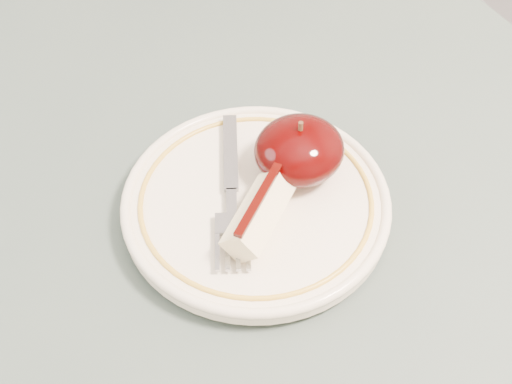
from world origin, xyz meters
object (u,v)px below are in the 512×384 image
apple_half (299,150)px  fork (231,191)px  table (189,347)px  plate (256,203)px

apple_half → fork: 0.07m
table → plate: bearing=25.7°
apple_half → table: bearing=-157.6°
plate → apple_half: size_ratio=2.92×
table → apple_half: apple_half is taller
fork → plate: bearing=-106.0°
table → apple_half: size_ratio=11.86×
table → apple_half: (0.13, 0.06, 0.13)m
plate → fork: bearing=138.5°
plate → apple_half: apple_half is taller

